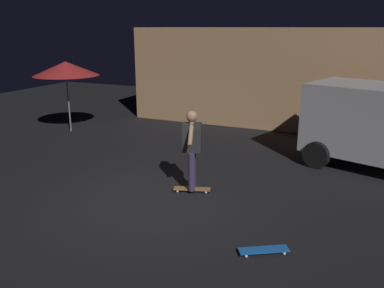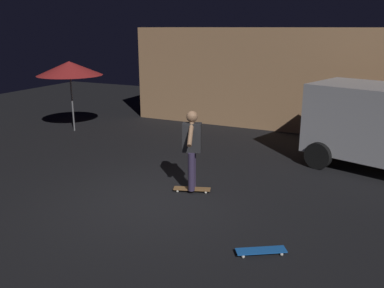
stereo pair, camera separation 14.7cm
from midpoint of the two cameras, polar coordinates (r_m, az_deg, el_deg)
ground_plane at (r=8.28m, az=-6.41°, el=-8.01°), size 28.00×28.00×0.00m
low_building at (r=15.16m, az=11.77°, el=9.33°), size 10.12×3.07×3.34m
patio_umbrella at (r=13.93m, az=-17.52°, el=10.02°), size 2.10×2.10×2.30m
skateboard_ridden at (r=8.70m, az=-0.49°, el=-6.31°), size 0.80×0.44×0.07m
skateboard_spare at (r=6.57m, az=9.35°, el=-14.43°), size 0.77×0.58×0.07m
skater at (r=8.37m, az=-0.50°, el=-0.09°), size 0.43×0.96×1.67m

